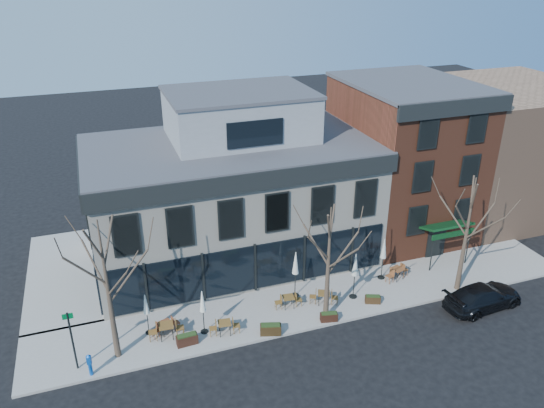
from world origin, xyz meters
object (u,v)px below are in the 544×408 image
object	(u,v)px
cafe_set_0	(166,330)
umbrella_0	(146,306)
parked_sedan	(483,297)
call_box	(90,364)

from	to	relation	value
cafe_set_0	umbrella_0	size ratio (longest dim) A/B	0.78
parked_sedan	cafe_set_0	bearing A→B (deg)	74.63
call_box	cafe_set_0	xyz separation A→B (m)	(4.00, 1.59, -0.14)
parked_sedan	call_box	size ratio (longest dim) A/B	3.99
parked_sedan	cafe_set_0	xyz separation A→B (m)	(-18.18, 3.22, -0.05)
cafe_set_0	umbrella_0	xyz separation A→B (m)	(-0.87, 0.72, 1.25)
parked_sedan	cafe_set_0	world-z (taller)	parked_sedan
cafe_set_0	parked_sedan	bearing A→B (deg)	-10.05
parked_sedan	umbrella_0	world-z (taller)	umbrella_0
parked_sedan	umbrella_0	distance (m)	19.49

